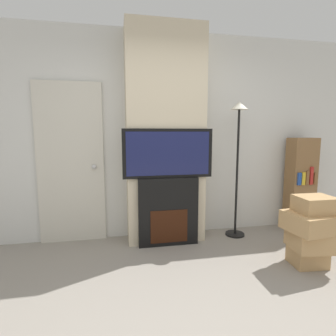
{
  "coord_description": "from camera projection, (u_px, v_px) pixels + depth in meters",
  "views": [
    {
      "loc": [
        -0.6,
        -1.48,
        1.4
      ],
      "look_at": [
        0.0,
        1.63,
        0.97
      ],
      "focal_mm": 28.0,
      "sensor_mm": 36.0,
      "label": 1
    }
  ],
  "objects": [
    {
      "name": "wall_back",
      "position": [
        162.0,
        136.0,
        3.53
      ],
      "size": [
        6.0,
        0.06,
        2.7
      ],
      "color": "silver",
      "rests_on": "ground_plane"
    },
    {
      "name": "chimney_breast",
      "position": [
        165.0,
        137.0,
        3.32
      ],
      "size": [
        0.98,
        0.37,
        2.7
      ],
      "color": "beige",
      "rests_on": "ground_plane"
    },
    {
      "name": "fireplace",
      "position": [
        168.0,
        212.0,
        3.26
      ],
      "size": [
        0.74,
        0.15,
        0.85
      ],
      "color": "black",
      "rests_on": "ground_plane"
    },
    {
      "name": "television",
      "position": [
        168.0,
        153.0,
        3.17
      ],
      "size": [
        1.1,
        0.07,
        0.6
      ],
      "color": "black",
      "rests_on": "fireplace"
    },
    {
      "name": "floor_lamp",
      "position": [
        238.0,
        146.0,
        3.45
      ],
      "size": [
        0.26,
        0.26,
        1.8
      ],
      "color": "black",
      "rests_on": "ground_plane"
    },
    {
      "name": "box_stack",
      "position": [
        311.0,
        230.0,
        2.71
      ],
      "size": [
        0.52,
        0.46,
        0.75
      ],
      "color": "tan",
      "rests_on": "ground_plane"
    },
    {
      "name": "bookshelf",
      "position": [
        300.0,
        184.0,
        3.77
      ],
      "size": [
        0.37,
        0.27,
        1.33
      ],
      "color": "brown",
      "rests_on": "ground_plane"
    },
    {
      "name": "entry_door",
      "position": [
        71.0,
        164.0,
        3.3
      ],
      "size": [
        0.81,
        0.09,
        2.02
      ],
      "color": "beige",
      "rests_on": "ground_plane"
    }
  ]
}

